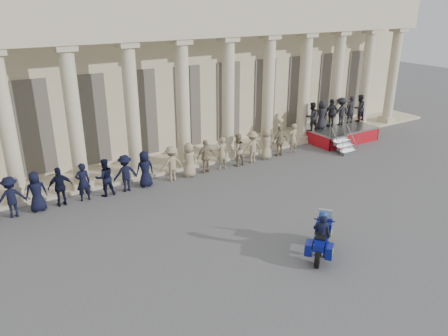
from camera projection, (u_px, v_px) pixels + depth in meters
ground at (258, 242)px, 15.35m from camera, size 90.00×90.00×0.00m
building at (109, 63)px, 25.32m from camera, size 40.00×12.50×9.00m
officer_rank at (106, 177)px, 18.77m from camera, size 21.37×0.64×1.68m
reviewing_stand at (337, 117)px, 26.14m from camera, size 4.81×3.94×2.49m
motorcycle at (321, 239)px, 14.41m from camera, size 1.80×1.58×1.39m
rider at (322, 234)px, 14.22m from camera, size 0.66×0.69×1.67m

